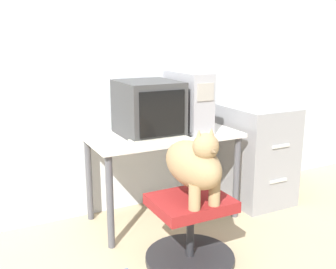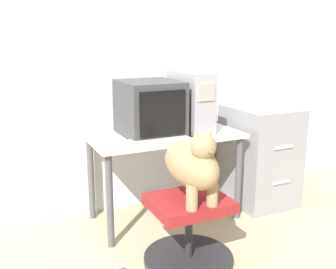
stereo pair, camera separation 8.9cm
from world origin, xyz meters
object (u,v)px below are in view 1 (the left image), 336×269
object	(u,v)px
dog	(194,164)
office_chair	(190,231)
crt_monitor	(148,108)
pc_tower	(188,101)
filing_cabinet	(256,154)
keyboard	(160,140)

from	to	relation	value
dog	office_chair	bearing A→B (deg)	90.00
crt_monitor	pc_tower	size ratio (longest dim) A/B	0.96
office_chair	dog	size ratio (longest dim) A/B	1.11
crt_monitor	office_chair	bearing A→B (deg)	-91.53
dog	pc_tower	bearing A→B (deg)	62.86
office_chair	filing_cabinet	distance (m)	1.21
pc_tower	office_chair	size ratio (longest dim) A/B	0.86
crt_monitor	keyboard	xyz separation A→B (m)	(-0.02, -0.23, -0.19)
office_chair	dog	world-z (taller)	dog
pc_tower	keyboard	size ratio (longest dim) A/B	1.19
crt_monitor	dog	world-z (taller)	crt_monitor
crt_monitor	filing_cabinet	bearing A→B (deg)	-3.62
office_chair	filing_cabinet	world-z (taller)	filing_cabinet
crt_monitor	dog	size ratio (longest dim) A/B	0.93
office_chair	filing_cabinet	bearing A→B (deg)	30.64
crt_monitor	keyboard	distance (m)	0.30
pc_tower	filing_cabinet	distance (m)	0.84
crt_monitor	filing_cabinet	distance (m)	1.12
crt_monitor	office_chair	size ratio (longest dim) A/B	0.83
pc_tower	office_chair	world-z (taller)	pc_tower
keyboard	office_chair	bearing A→B (deg)	-90.15
dog	filing_cabinet	xyz separation A→B (m)	(1.03, 0.65, -0.26)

